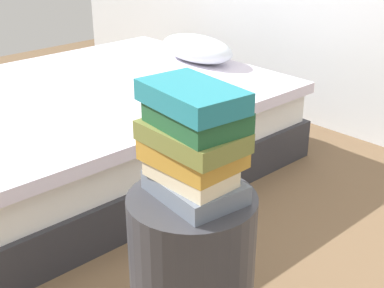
{
  "coord_description": "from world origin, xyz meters",
  "views": [
    {
      "loc": [
        0.99,
        -0.93,
        1.36
      ],
      "look_at": [
        0.0,
        0.0,
        0.75
      ],
      "focal_mm": 49.83,
      "sensor_mm": 36.0,
      "label": 1
    }
  ],
  "objects": [
    {
      "name": "book_olive",
      "position": [
        0.0,
        0.0,
        0.77
      ],
      "size": [
        0.3,
        0.2,
        0.06
      ],
      "primitive_type": "cube",
      "rotation": [
        0.0,
        0.0,
        -0.03
      ],
      "color": "olive",
      "rests_on": "book_ochre"
    },
    {
      "name": "book_teal",
      "position": [
        -0.0,
        0.0,
        0.89
      ],
      "size": [
        0.31,
        0.22,
        0.06
      ],
      "primitive_type": "cube",
      "rotation": [
        0.0,
        0.0,
        -0.11
      ],
      "color": "#1E727F",
      "rests_on": "book_forest"
    },
    {
      "name": "book_slate",
      "position": [
        -0.0,
        0.01,
        0.61
      ],
      "size": [
        0.3,
        0.23,
        0.06
      ],
      "primitive_type": "cube",
      "rotation": [
        0.0,
        0.0,
        -0.12
      ],
      "color": "slate",
      "rests_on": "side_table"
    },
    {
      "name": "side_table",
      "position": [
        0.0,
        0.0,
        0.29
      ],
      "size": [
        0.39,
        0.39,
        0.58
      ],
      "primitive_type": "cylinder",
      "color": "#333338",
      "rests_on": "ground_plane"
    },
    {
      "name": "book_ochre",
      "position": [
        -0.01,
        0.01,
        0.71
      ],
      "size": [
        0.27,
        0.2,
        0.06
      ],
      "primitive_type": "cube",
      "rotation": [
        0.0,
        0.0,
        0.01
      ],
      "color": "#B7842D",
      "rests_on": "book_cream"
    },
    {
      "name": "bed",
      "position": [
        -1.38,
        0.54,
        0.23
      ],
      "size": [
        1.55,
        2.02,
        0.62
      ],
      "rotation": [
        0.0,
        0.0,
        -0.01
      ],
      "color": "#2D2D33",
      "rests_on": "ground_plane"
    },
    {
      "name": "book_cream",
      "position": [
        -0.0,
        -0.01,
        0.66
      ],
      "size": [
        0.25,
        0.16,
        0.05
      ],
      "primitive_type": "cube",
      "rotation": [
        0.0,
        0.0,
        -0.01
      ],
      "color": "beige",
      "rests_on": "book_slate"
    },
    {
      "name": "book_forest",
      "position": [
        0.01,
        0.01,
        0.83
      ],
      "size": [
        0.29,
        0.22,
        0.06
      ],
      "primitive_type": "cube",
      "rotation": [
        0.0,
        0.0,
        -0.12
      ],
      "color": "#1E512D",
      "rests_on": "book_olive"
    }
  ]
}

